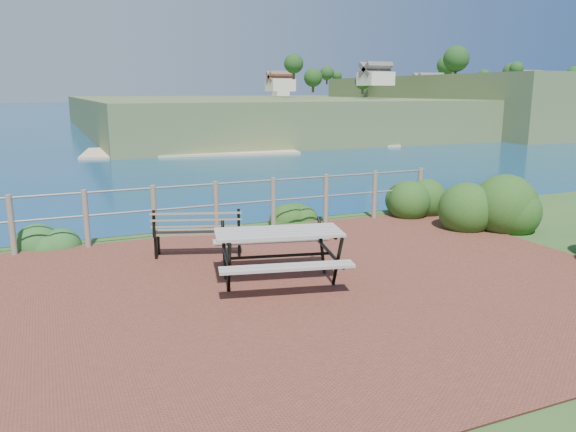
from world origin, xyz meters
The scene contains 10 objects.
ground centered at (0.00, 0.00, 0.00)m, with size 10.00×7.00×0.12m, color brown.
ocean centered at (0.00, 200.00, 0.00)m, with size 1200.00×1200.00×0.00m, color navy.
safety_railing centered at (0.00, 3.35, 0.57)m, with size 9.40×0.10×1.00m.
distant_bay centered at (173.07, 202.61, -1.52)m, with size 290.00×232.36×24.00m.
picnic_table centered at (0.03, 0.37, 0.47)m, with size 1.86×1.49×0.74m.
park_bench centered at (-0.68, 2.09, 0.54)m, with size 1.47×0.80×0.81m.
shrub_right_front centered at (4.99, 1.59, 0.00)m, with size 1.30×1.30×1.84m, color #144114.
shrub_right_edge centered at (4.47, 3.51, 0.00)m, with size 1.03×1.03×1.47m, color #144114.
shrub_lip_west centered at (-2.96, 3.84, 0.00)m, with size 0.86×0.86×0.64m, color #215924.
shrub_lip_east centered at (1.88, 4.11, 0.00)m, with size 0.78×0.78×0.53m, color #144114.
Camera 1 is at (-2.84, -6.59, 2.65)m, focal length 35.00 mm.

